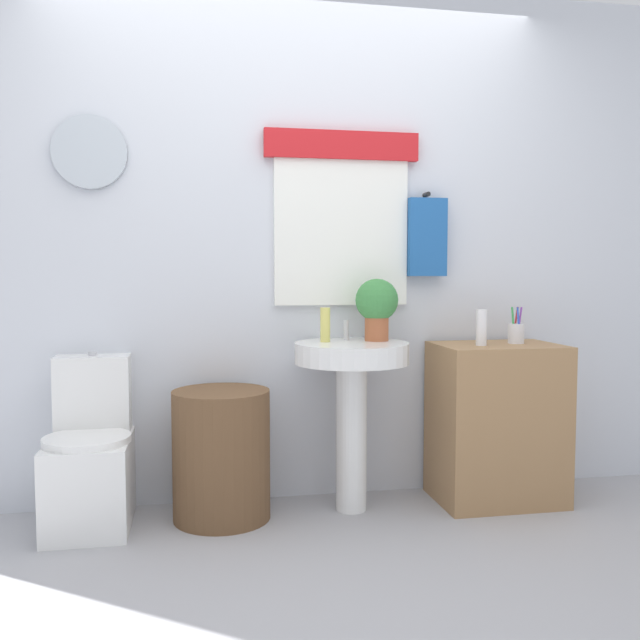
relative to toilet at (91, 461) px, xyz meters
The scene contains 11 objects.
ground_plane 1.35m from the toilet, 42.36° to the right, with size 8.00×8.00×0.00m, color #A3A3A8.
back_wall 1.43m from the toilet, 15.10° to the left, with size 4.40×0.18×2.60m.
toilet is the anchor object (origin of this frame).
laundry_hamper 0.59m from the toilet, ahead, with size 0.45×0.45×0.61m, color brown.
pedestal_sink 1.26m from the toilet, ahead, with size 0.55×0.55×0.82m.
faucet 1.35m from the toilet, ahead, with size 0.03×0.03×0.10m, color silver.
wooden_cabinet 1.97m from the toilet, ahead, with size 0.61×0.44×0.80m, color #9E754C.
soap_bottle 1.25m from the toilet, ahead, with size 0.05×0.05×0.17m, color #DBD166.
potted_plant 1.53m from the toilet, ahead, with size 0.21×0.21×0.31m.
lotion_bottle 1.95m from the toilet, ahead, with size 0.05×0.05×0.18m, color white.
toothbrush_cup 2.15m from the toilet, ahead, with size 0.08×0.08×0.19m.
Camera 1 is at (-0.51, -2.30, 1.15)m, focal length 38.12 mm.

